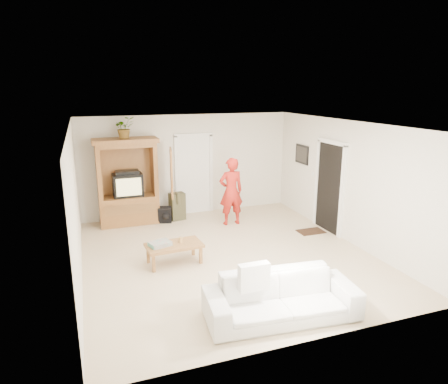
% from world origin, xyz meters
% --- Properties ---
extents(floor, '(6.00, 6.00, 0.00)m').
position_xyz_m(floor, '(0.00, 0.00, 0.00)').
color(floor, tan).
rests_on(floor, ground).
extents(ceiling, '(6.00, 6.00, 0.00)m').
position_xyz_m(ceiling, '(0.00, 0.00, 2.60)').
color(ceiling, white).
rests_on(ceiling, floor).
extents(wall_back, '(5.50, 0.00, 5.50)m').
position_xyz_m(wall_back, '(0.00, 3.00, 1.30)').
color(wall_back, silver).
rests_on(wall_back, floor).
extents(wall_front, '(5.50, 0.00, 5.50)m').
position_xyz_m(wall_front, '(0.00, -3.00, 1.30)').
color(wall_front, silver).
rests_on(wall_front, floor).
extents(wall_left, '(0.00, 6.00, 6.00)m').
position_xyz_m(wall_left, '(-2.75, 0.00, 1.30)').
color(wall_left, silver).
rests_on(wall_left, floor).
extents(wall_right, '(0.00, 6.00, 6.00)m').
position_xyz_m(wall_right, '(2.75, 0.00, 1.30)').
color(wall_right, silver).
rests_on(wall_right, floor).
extents(armoire, '(1.82, 1.14, 2.10)m').
position_xyz_m(armoire, '(-1.58, 2.66, 0.91)').
color(armoire, brown).
rests_on(armoire, floor).
extents(door_back, '(0.85, 0.05, 2.04)m').
position_xyz_m(door_back, '(0.15, 2.97, 1.02)').
color(door_back, white).
rests_on(door_back, floor).
extents(doorway_right, '(0.05, 0.90, 2.04)m').
position_xyz_m(doorway_right, '(2.73, 0.60, 1.02)').
color(doorway_right, black).
rests_on(doorway_right, floor).
extents(framed_picture, '(0.03, 0.60, 0.48)m').
position_xyz_m(framed_picture, '(2.73, 1.90, 1.60)').
color(framed_picture, black).
rests_on(framed_picture, wall_right).
extents(doormat, '(0.60, 0.40, 0.02)m').
position_xyz_m(doormat, '(2.30, 0.60, 0.01)').
color(doormat, '#382316').
rests_on(doormat, floor).
extents(plant, '(0.55, 0.52, 0.51)m').
position_xyz_m(plant, '(-1.60, 2.63, 2.35)').
color(plant, '#4C7238').
rests_on(plant, armoire).
extents(man, '(0.61, 0.40, 1.65)m').
position_xyz_m(man, '(0.74, 1.76, 0.83)').
color(man, '#AA1E16').
rests_on(man, floor).
extents(sofa, '(2.28, 1.07, 0.65)m').
position_xyz_m(sofa, '(-0.02, -2.36, 0.32)').
color(sofa, silver).
rests_on(sofa, floor).
extents(coffee_table, '(1.08, 0.64, 0.39)m').
position_xyz_m(coffee_table, '(-1.07, -0.01, 0.34)').
color(coffee_table, olive).
rests_on(coffee_table, floor).
extents(towel, '(0.45, 0.38, 0.08)m').
position_xyz_m(towel, '(-1.34, -0.01, 0.43)').
color(towel, '#C6424E').
rests_on(towel, coffee_table).
extents(candle, '(0.08, 0.08, 0.10)m').
position_xyz_m(candle, '(-0.93, 0.04, 0.44)').
color(candle, tan).
rests_on(candle, coffee_table).
extents(backpack_black, '(0.36, 0.27, 0.39)m').
position_xyz_m(backpack_black, '(-0.78, 2.38, 0.20)').
color(backpack_black, black).
rests_on(backpack_black, floor).
extents(backpack_olive, '(0.41, 0.33, 0.69)m').
position_xyz_m(backpack_olive, '(-0.42, 2.54, 0.35)').
color(backpack_olive, '#47442B').
rests_on(backpack_olive, floor).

